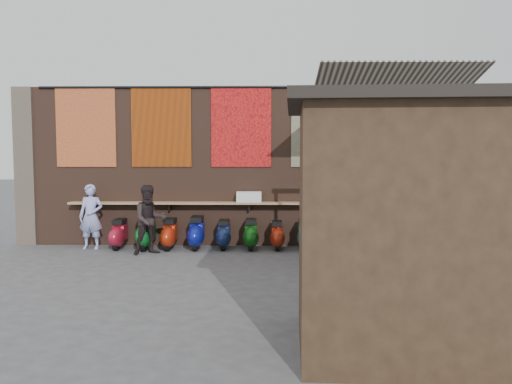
# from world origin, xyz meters

# --- Properties ---
(ground) EXTENTS (70.00, 70.00, 0.00)m
(ground) POSITION_xyz_m (0.00, 0.00, 0.00)
(ground) COLOR #474749
(ground) RESTS_ON ground
(brick_wall) EXTENTS (10.00, 0.40, 4.00)m
(brick_wall) POSITION_xyz_m (0.00, 2.70, 2.00)
(brick_wall) COLOR brown
(brick_wall) RESTS_ON ground
(pier_left) EXTENTS (0.50, 0.50, 4.00)m
(pier_left) POSITION_xyz_m (-5.20, 2.70, 2.00)
(pier_left) COLOR #4C4238
(pier_left) RESTS_ON ground
(pier_right) EXTENTS (0.50, 0.50, 4.00)m
(pier_right) POSITION_xyz_m (5.20, 2.70, 2.00)
(pier_right) COLOR #4C4238
(pier_right) RESTS_ON ground
(eating_counter) EXTENTS (8.00, 0.32, 0.05)m
(eating_counter) POSITION_xyz_m (0.00, 2.33, 1.10)
(eating_counter) COLOR #9E7A51
(eating_counter) RESTS_ON brick_wall
(shelf_box) EXTENTS (0.62, 0.27, 0.26)m
(shelf_box) POSITION_xyz_m (0.50, 2.30, 1.26)
(shelf_box) COLOR white
(shelf_box) RESTS_ON eating_counter
(tapestry_redgold) EXTENTS (1.50, 0.02, 2.00)m
(tapestry_redgold) POSITION_xyz_m (-3.60, 2.48, 3.00)
(tapestry_redgold) COLOR maroon
(tapestry_redgold) RESTS_ON brick_wall
(tapestry_sun) EXTENTS (1.50, 0.02, 2.00)m
(tapestry_sun) POSITION_xyz_m (-1.70, 2.48, 3.00)
(tapestry_sun) COLOR #E8580D
(tapestry_sun) RESTS_ON brick_wall
(tapestry_orange) EXTENTS (1.50, 0.02, 2.00)m
(tapestry_orange) POSITION_xyz_m (0.30, 2.48, 3.00)
(tapestry_orange) COLOR red
(tapestry_orange) RESTS_ON brick_wall
(tapestry_multi) EXTENTS (1.50, 0.02, 2.00)m
(tapestry_multi) POSITION_xyz_m (2.30, 2.48, 3.00)
(tapestry_multi) COLOR #26678E
(tapestry_multi) RESTS_ON brick_wall
(hang_rail) EXTENTS (9.50, 0.06, 0.06)m
(hang_rail) POSITION_xyz_m (0.00, 2.47, 3.98)
(hang_rail) COLOR black
(hang_rail) RESTS_ON brick_wall
(scooter_stool_0) EXTENTS (0.34, 0.76, 0.73)m
(scooter_stool_0) POSITION_xyz_m (-2.68, 2.01, 0.36)
(scooter_stool_0) COLOR #AA162E
(scooter_stool_0) RESTS_ON ground
(scooter_stool_1) EXTENTS (0.39, 0.87, 0.82)m
(scooter_stool_1) POSITION_xyz_m (-2.00, 1.95, 0.41)
(scooter_stool_1) COLOR #0E6322
(scooter_stool_1) RESTS_ON ground
(scooter_stool_2) EXTENTS (0.35, 0.78, 0.74)m
(scooter_stool_2) POSITION_xyz_m (-1.43, 1.98, 0.37)
(scooter_stool_2) COLOR #B8270E
(scooter_stool_2) RESTS_ON ground
(scooter_stool_3) EXTENTS (0.38, 0.84, 0.79)m
(scooter_stool_3) POSITION_xyz_m (-0.77, 2.01, 0.40)
(scooter_stool_3) COLOR navy
(scooter_stool_3) RESTS_ON ground
(scooter_stool_4) EXTENTS (0.33, 0.74, 0.70)m
(scooter_stool_4) POSITION_xyz_m (-0.11, 2.04, 0.35)
(scooter_stool_4) COLOR #132049
(scooter_stool_4) RESTS_ON ground
(scooter_stool_5) EXTENTS (0.35, 0.77, 0.73)m
(scooter_stool_5) POSITION_xyz_m (0.55, 2.01, 0.37)
(scooter_stool_5) COLOR #0E4710
(scooter_stool_5) RESTS_ON ground
(scooter_stool_6) EXTENTS (0.32, 0.72, 0.68)m
(scooter_stool_6) POSITION_xyz_m (1.19, 2.00, 0.34)
(scooter_stool_6) COLOR maroon
(scooter_stool_6) RESTS_ON ground
(scooter_stool_7) EXTENTS (0.34, 0.76, 0.72)m
(scooter_stool_7) POSITION_xyz_m (1.86, 1.95, 0.36)
(scooter_stool_7) COLOR #1A684A
(scooter_stool_7) RESTS_ON ground
(scooter_stool_8) EXTENTS (0.34, 0.76, 0.72)m
(scooter_stool_8) POSITION_xyz_m (2.50, 2.02, 0.36)
(scooter_stool_8) COLOR navy
(scooter_stool_8) RESTS_ON ground
(diner_left) EXTENTS (0.59, 0.39, 1.59)m
(diner_left) POSITION_xyz_m (-3.36, 2.00, 0.80)
(diner_left) COLOR #A0AAEA
(diner_left) RESTS_ON ground
(diner_right) EXTENTS (0.98, 0.91, 1.61)m
(diner_right) POSITION_xyz_m (-1.78, 1.40, 0.80)
(diner_right) COLOR black
(diner_right) RESTS_ON ground
(shopper_navy) EXTENTS (1.12, 0.91, 1.78)m
(shopper_navy) POSITION_xyz_m (3.67, 0.39, 0.89)
(shopper_navy) COLOR black
(shopper_navy) RESTS_ON ground
(shopper_grey) EXTENTS (1.12, 0.74, 1.63)m
(shopper_grey) POSITION_xyz_m (4.71, -0.92, 0.81)
(shopper_grey) COLOR slate
(shopper_grey) RESTS_ON ground
(shopper_tan) EXTENTS (0.89, 1.03, 1.77)m
(shopper_tan) POSITION_xyz_m (3.09, 0.42, 0.89)
(shopper_tan) COLOR #7A6F4D
(shopper_tan) RESTS_ON ground
(market_stall) EXTENTS (2.74, 2.12, 2.86)m
(market_stall) POSITION_xyz_m (2.62, -4.20, 1.43)
(market_stall) COLOR black
(market_stall) RESTS_ON ground
(stall_roof) EXTENTS (3.08, 2.44, 0.12)m
(stall_roof) POSITION_xyz_m (2.62, -4.20, 2.92)
(stall_roof) COLOR black
(stall_roof) RESTS_ON market_stall
(stall_sign) EXTENTS (1.20, 0.11, 0.50)m
(stall_sign) POSITION_xyz_m (2.68, -3.18, 2.07)
(stall_sign) COLOR gold
(stall_sign) RESTS_ON market_stall
(stall_shelf) EXTENTS (2.19, 0.22, 0.06)m
(stall_shelf) POSITION_xyz_m (2.68, -3.18, 1.04)
(stall_shelf) COLOR #473321
(stall_shelf) RESTS_ON market_stall
(awning_canvas) EXTENTS (3.20, 3.28, 0.97)m
(awning_canvas) POSITION_xyz_m (3.50, 0.90, 3.55)
(awning_canvas) COLOR beige
(awning_canvas) RESTS_ON brick_wall
(awning_ledger) EXTENTS (3.30, 0.08, 0.12)m
(awning_ledger) POSITION_xyz_m (3.50, 2.49, 3.95)
(awning_ledger) COLOR #33261C
(awning_ledger) RESTS_ON brick_wall
(awning_header) EXTENTS (3.00, 0.08, 0.08)m
(awning_header) POSITION_xyz_m (3.50, -0.60, 3.08)
(awning_header) COLOR black
(awning_header) RESTS_ON awning_post_left
(awning_post_left) EXTENTS (0.09, 0.09, 3.10)m
(awning_post_left) POSITION_xyz_m (2.10, -0.60, 1.55)
(awning_post_left) COLOR black
(awning_post_left) RESTS_ON ground
(awning_post_right) EXTENTS (0.09, 0.09, 3.10)m
(awning_post_right) POSITION_xyz_m (4.90, -0.60, 1.55)
(awning_post_right) COLOR black
(awning_post_right) RESTS_ON ground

